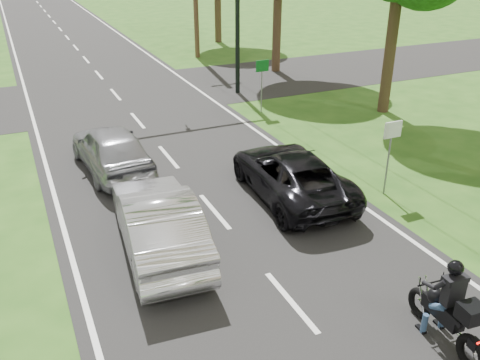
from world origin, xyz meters
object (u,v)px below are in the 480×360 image
object	(u,v)px
sign_white	(391,140)
traffic_signal	(196,0)
silver_suv	(111,148)
silver_sedan	(158,222)
dark_suv	(291,174)
motorcycle_rider	(450,312)
sign_green	(262,73)

from	to	relation	value
sign_white	traffic_signal	bearing A→B (deg)	97.05
silver_suv	silver_sedan	bearing A→B (deg)	86.17
dark_suv	sign_white	world-z (taller)	sign_white
dark_suv	traffic_signal	size ratio (longest dim) A/B	0.73
silver_sedan	traffic_signal	distance (m)	12.73
dark_suv	silver_suv	distance (m)	5.52
traffic_signal	sign_white	xyz separation A→B (m)	(1.36, -11.02, -2.54)
sign_white	motorcycle_rider	bearing A→B (deg)	-118.84
silver_suv	dark_suv	bearing A→B (deg)	133.68
traffic_signal	sign_white	bearing A→B (deg)	-82.95
silver_suv	sign_white	world-z (taller)	sign_white
sign_white	sign_green	distance (m)	8.00
silver_sedan	sign_white	xyz separation A→B (m)	(6.50, 0.13, 0.85)
sign_white	sign_green	world-z (taller)	same
silver_suv	traffic_signal	xyz separation A→B (m)	(5.18, 6.30, 3.41)
traffic_signal	sign_green	size ratio (longest dim) A/B	3.00
dark_suv	silver_sedan	distance (m)	4.22
dark_suv	silver_sedan	xyz separation A→B (m)	(-4.06, -1.15, 0.09)
dark_suv	silver_suv	size ratio (longest dim) A/B	1.10
traffic_signal	sign_green	distance (m)	4.24
silver_suv	sign_white	bearing A→B (deg)	139.91
motorcycle_rider	sign_white	world-z (taller)	sign_white
dark_suv	sign_white	distance (m)	2.81
motorcycle_rider	silver_sedan	xyz separation A→B (m)	(-3.72, 4.92, 0.08)
dark_suv	silver_suv	xyz separation A→B (m)	(-4.10, 3.70, 0.08)
dark_suv	traffic_signal	distance (m)	10.64
dark_suv	silver_sedan	size ratio (longest dim) A/B	1.04
motorcycle_rider	sign_white	xyz separation A→B (m)	(2.78, 5.05, 0.93)
sign_white	silver_suv	bearing A→B (deg)	144.22
silver_sedan	sign_green	size ratio (longest dim) A/B	2.10
dark_suv	traffic_signal	bearing A→B (deg)	-92.10
silver_suv	sign_white	distance (m)	8.11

